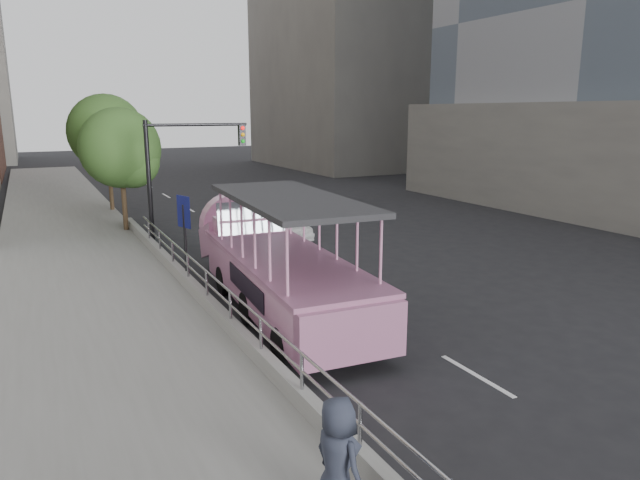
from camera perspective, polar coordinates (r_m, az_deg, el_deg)
ground at (r=13.81m, az=6.54°, el=-10.89°), size 160.00×160.00×0.00m
sidewalk at (r=21.22m, az=-22.57°, el=-2.92°), size 5.50×80.00×0.30m
kerb_wall at (r=14.04m, az=-8.88°, el=-8.45°), size 0.24×30.00×0.36m
guardrail at (r=13.81m, az=-8.98°, el=-5.88°), size 0.07×22.00×0.71m
duck_boat at (r=16.42m, az=-4.69°, el=-2.35°), size 3.19×10.34×3.38m
car at (r=25.29m, az=-4.34°, el=1.69°), size 2.23×4.27×1.39m
pedestrian_far at (r=7.81m, az=1.79°, el=-21.17°), size 0.69×0.92×1.71m
parking_sign at (r=18.01m, az=-13.37°, el=0.71°), size 0.24×0.65×3.02m
traffic_signal at (r=23.69m, az=-13.97°, el=7.47°), size 4.20×0.32×5.20m
street_tree_near at (r=26.73m, az=-19.10°, el=8.40°), size 3.52×3.52×5.72m
street_tree_far at (r=32.68m, az=-20.38°, el=9.82°), size 3.97×3.97×6.45m
midrise_stone_a at (r=62.93m, az=5.46°, el=22.25°), size 20.00×20.00×32.00m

